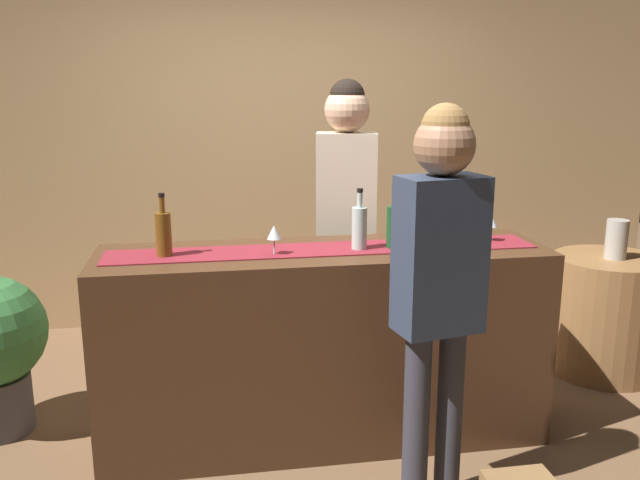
% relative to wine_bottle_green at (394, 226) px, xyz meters
% --- Properties ---
extents(ground_plane, '(10.00, 10.00, 0.00)m').
position_rel_wine_bottle_green_xyz_m(ground_plane, '(-0.34, 0.03, -1.11)').
color(ground_plane, brown).
extents(back_wall, '(6.00, 0.12, 2.90)m').
position_rel_wine_bottle_green_xyz_m(back_wall, '(-0.34, 1.93, 0.34)').
color(back_wall, tan).
rests_on(back_wall, ground).
extents(bar_counter, '(2.21, 0.60, 0.99)m').
position_rel_wine_bottle_green_xyz_m(bar_counter, '(-0.34, 0.03, -0.61)').
color(bar_counter, '#472B19').
rests_on(bar_counter, ground).
extents(counter_runner_cloth, '(2.10, 0.28, 0.01)m').
position_rel_wine_bottle_green_xyz_m(counter_runner_cloth, '(-0.34, 0.03, -0.11)').
color(counter_runner_cloth, maroon).
rests_on(counter_runner_cloth, bar_counter).
extents(wine_bottle_green, '(0.07, 0.07, 0.30)m').
position_rel_wine_bottle_green_xyz_m(wine_bottle_green, '(0.00, 0.00, 0.00)').
color(wine_bottle_green, '#194723').
rests_on(wine_bottle_green, bar_counter).
extents(wine_bottle_amber, '(0.07, 0.07, 0.30)m').
position_rel_wine_bottle_green_xyz_m(wine_bottle_amber, '(-1.10, 0.02, 0.00)').
color(wine_bottle_amber, brown).
rests_on(wine_bottle_amber, bar_counter).
extents(wine_bottle_clear, '(0.07, 0.07, 0.30)m').
position_rel_wine_bottle_green_xyz_m(wine_bottle_clear, '(-0.17, 0.00, 0.00)').
color(wine_bottle_clear, '#B2C6C1').
rests_on(wine_bottle_clear, bar_counter).
extents(wine_glass_near_customer, '(0.07, 0.07, 0.14)m').
position_rel_wine_bottle_green_xyz_m(wine_glass_near_customer, '(0.53, 0.05, -0.01)').
color(wine_glass_near_customer, silver).
rests_on(wine_glass_near_customer, bar_counter).
extents(wine_glass_mid_counter, '(0.07, 0.07, 0.14)m').
position_rel_wine_bottle_green_xyz_m(wine_glass_mid_counter, '(-0.59, -0.03, -0.01)').
color(wine_glass_mid_counter, silver).
rests_on(wine_glass_mid_counter, bar_counter).
extents(bartender, '(0.37, 0.26, 1.81)m').
position_rel_wine_bottle_green_xyz_m(bartender, '(-0.11, 0.61, 0.03)').
color(bartender, '#26262B').
rests_on(bartender, ground).
extents(customer_sipping, '(0.37, 0.26, 1.72)m').
position_rel_wine_bottle_green_xyz_m(customer_sipping, '(0.01, -0.63, -0.04)').
color(customer_sipping, '#33333D').
rests_on(customer_sipping, ground).
extents(round_side_table, '(0.68, 0.68, 0.74)m').
position_rel_wine_bottle_green_xyz_m(round_side_table, '(1.54, 0.53, -0.74)').
color(round_side_table, olive).
rests_on(round_side_table, ground).
extents(vase_on_side_table, '(0.13, 0.13, 0.24)m').
position_rel_wine_bottle_green_xyz_m(vase_on_side_table, '(1.55, 0.51, -0.25)').
color(vase_on_side_table, '#A8A399').
rests_on(vase_on_side_table, round_side_table).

